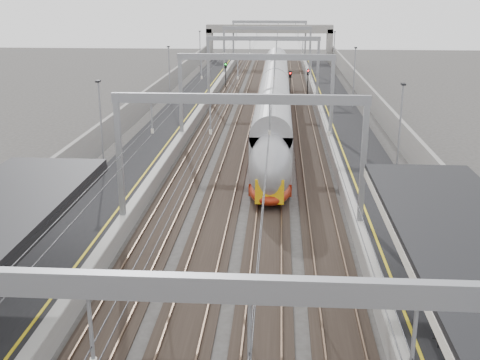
# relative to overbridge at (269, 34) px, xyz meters

# --- Properties ---
(platform_left) EXTENTS (4.00, 120.00, 1.00)m
(platform_left) POSITION_rel_overbridge_xyz_m (-8.00, -55.00, -4.81)
(platform_left) COLOR black
(platform_left) RESTS_ON ground
(platform_right) EXTENTS (4.00, 120.00, 1.00)m
(platform_right) POSITION_rel_overbridge_xyz_m (8.00, -55.00, -4.81)
(platform_right) COLOR black
(platform_right) RESTS_ON ground
(tracks) EXTENTS (11.40, 140.00, 0.20)m
(tracks) POSITION_rel_overbridge_xyz_m (0.00, -55.00, -5.26)
(tracks) COLOR black
(tracks) RESTS_ON ground
(overhead_line) EXTENTS (13.00, 140.00, 6.60)m
(overhead_line) POSITION_rel_overbridge_xyz_m (0.00, -48.38, 0.83)
(overhead_line) COLOR gray
(overhead_line) RESTS_ON platform_left
(overbridge) EXTENTS (22.00, 2.20, 6.90)m
(overbridge) POSITION_rel_overbridge_xyz_m (0.00, 0.00, 0.00)
(overbridge) COLOR gray
(overbridge) RESTS_ON ground
(wall_left) EXTENTS (0.30, 120.00, 3.20)m
(wall_left) POSITION_rel_overbridge_xyz_m (-11.20, -55.00, -3.71)
(wall_left) COLOR gray
(wall_left) RESTS_ON ground
(wall_right) EXTENTS (0.30, 120.00, 3.20)m
(wall_right) POSITION_rel_overbridge_xyz_m (11.20, -55.00, -3.71)
(wall_right) COLOR gray
(wall_right) RESTS_ON ground
(train) EXTENTS (2.69, 49.06, 4.26)m
(train) POSITION_rel_overbridge_xyz_m (1.50, -51.68, -3.22)
(train) COLOR maroon
(train) RESTS_ON ground
(bench) EXTENTS (0.93, 1.81, 0.90)m
(bench) POSITION_rel_overbridge_xyz_m (7.77, -89.10, -3.77)
(bench) COLOR black
(bench) RESTS_ON platform_right
(signal_green) EXTENTS (0.32, 0.32, 3.48)m
(signal_green) POSITION_rel_overbridge_xyz_m (-5.20, -27.84, -2.89)
(signal_green) COLOR black
(signal_green) RESTS_ON ground
(signal_red_near) EXTENTS (0.32, 0.32, 3.48)m
(signal_red_near) POSITION_rel_overbridge_xyz_m (3.20, -36.25, -2.89)
(signal_red_near) COLOR black
(signal_red_near) RESTS_ON ground
(signal_red_far) EXTENTS (0.32, 0.32, 3.48)m
(signal_red_far) POSITION_rel_overbridge_xyz_m (5.40, -33.82, -2.89)
(signal_red_far) COLOR black
(signal_red_far) RESTS_ON ground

